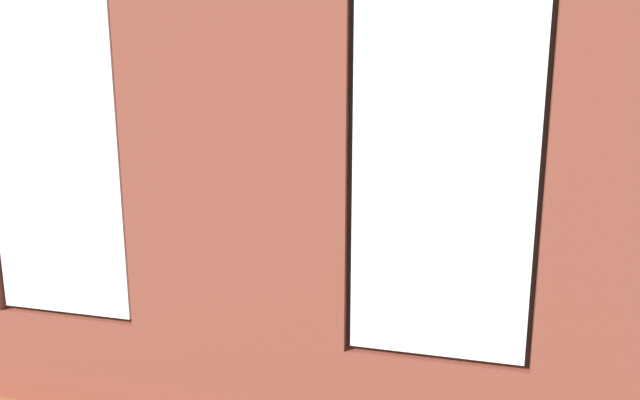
# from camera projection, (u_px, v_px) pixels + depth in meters

# --- Properties ---
(ground_plane) EXTENTS (6.88, 6.15, 0.10)m
(ground_plane) POSITION_uv_depth(u_px,v_px,m) (339.00, 287.00, 6.05)
(ground_plane) COLOR brown
(brick_wall_with_windows) EXTENTS (6.28, 0.30, 3.44)m
(brick_wall_with_windows) POSITION_uv_depth(u_px,v_px,m) (232.00, 151.00, 3.14)
(brick_wall_with_windows) COLOR brown
(brick_wall_with_windows) RESTS_ON ground_plane
(white_wall_right) EXTENTS (0.10, 5.15, 3.44)m
(white_wall_right) POSITION_uv_depth(u_px,v_px,m) (63.00, 115.00, 6.27)
(white_wall_right) COLOR white
(white_wall_right) RESTS_ON ground_plane
(couch_by_window) EXTENTS (1.93, 0.87, 0.80)m
(couch_by_window) POSITION_uv_depth(u_px,v_px,m) (221.00, 328.00, 4.14)
(couch_by_window) COLOR black
(couch_by_window) RESTS_ON ground_plane
(couch_left) EXTENTS (0.88, 1.79, 0.80)m
(couch_left) POSITION_uv_depth(u_px,v_px,m) (591.00, 270.00, 5.42)
(couch_left) COLOR black
(couch_left) RESTS_ON ground_plane
(coffee_table) EXTENTS (1.37, 0.86, 0.46)m
(coffee_table) POSITION_uv_depth(u_px,v_px,m) (302.00, 248.00, 5.86)
(coffee_table) COLOR olive
(coffee_table) RESTS_ON ground_plane
(cup_ceramic) EXTENTS (0.09, 0.09, 0.10)m
(cup_ceramic) POSITION_uv_depth(u_px,v_px,m) (341.00, 237.00, 5.89)
(cup_ceramic) COLOR #4C4C51
(cup_ceramic) RESTS_ON coffee_table
(candle_jar) EXTENTS (0.08, 0.08, 0.12)m
(candle_jar) POSITION_uv_depth(u_px,v_px,m) (290.00, 234.00, 5.98)
(candle_jar) COLOR #B7333D
(candle_jar) RESTS_ON coffee_table
(remote_gray) EXTENTS (0.16, 0.15, 0.02)m
(remote_gray) POSITION_uv_depth(u_px,v_px,m) (260.00, 243.00, 5.83)
(remote_gray) COLOR #59595B
(remote_gray) RESTS_ON coffee_table
(media_console) EXTENTS (0.94, 0.42, 0.49)m
(media_console) POSITION_uv_depth(u_px,v_px,m) (86.00, 251.00, 6.32)
(media_console) COLOR black
(media_console) RESTS_ON ground_plane
(tv_flatscreen) EXTENTS (1.02, 0.20, 0.71)m
(tv_flatscreen) POSITION_uv_depth(u_px,v_px,m) (82.00, 198.00, 6.20)
(tv_flatscreen) COLOR black
(tv_flatscreen) RESTS_ON media_console
(papasan_chair) EXTENTS (1.09, 1.09, 0.69)m
(papasan_chair) POSITION_uv_depth(u_px,v_px,m) (284.00, 203.00, 7.92)
(papasan_chair) COLOR olive
(papasan_chair) RESTS_ON ground_plane
(potted_plant_by_left_couch) EXTENTS (0.33, 0.33, 0.50)m
(potted_plant_by_left_couch) POSITION_uv_depth(u_px,v_px,m) (532.00, 230.00, 6.79)
(potted_plant_by_left_couch) COLOR beige
(potted_plant_by_left_couch) RESTS_ON ground_plane
(potted_plant_between_couches) EXTENTS (0.81, 0.93, 1.36)m
(potted_plant_between_couches) POSITION_uv_depth(u_px,v_px,m) (420.00, 284.00, 3.74)
(potted_plant_between_couches) COLOR #47423D
(potted_plant_between_couches) RESTS_ON ground_plane
(potted_plant_corner_near_left) EXTENTS (0.53, 0.53, 0.77)m
(potted_plant_corner_near_left) POSITION_uv_depth(u_px,v_px,m) (574.00, 209.00, 7.26)
(potted_plant_corner_near_left) COLOR beige
(potted_plant_corner_near_left) RESTS_ON ground_plane
(potted_plant_near_tv) EXTENTS (0.51, 0.51, 0.96)m
(potted_plant_near_tv) POSITION_uv_depth(u_px,v_px,m) (71.00, 247.00, 5.24)
(potted_plant_near_tv) COLOR brown
(potted_plant_near_tv) RESTS_ON ground_plane
(potted_plant_foreground_right) EXTENTS (0.92, 0.96, 1.07)m
(potted_plant_foreground_right) POSITION_uv_depth(u_px,v_px,m) (206.00, 184.00, 8.45)
(potted_plant_foreground_right) COLOR gray
(potted_plant_foreground_right) RESTS_ON ground_plane
(potted_plant_mid_room_small) EXTENTS (0.34, 0.34, 0.57)m
(potted_plant_mid_room_small) POSITION_uv_depth(u_px,v_px,m) (435.00, 227.00, 6.77)
(potted_plant_mid_room_small) COLOR #47423D
(potted_plant_mid_room_small) RESTS_ON ground_plane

